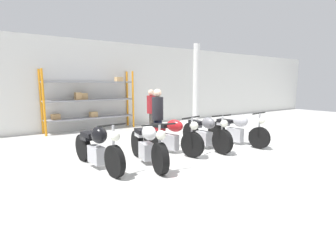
{
  "coord_description": "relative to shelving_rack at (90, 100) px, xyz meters",
  "views": [
    {
      "loc": [
        -4.06,
        -5.46,
        1.84
      ],
      "look_at": [
        0.0,
        0.4,
        0.7
      ],
      "focal_mm": 28.0,
      "sensor_mm": 36.0,
      "label": 1
    }
  ],
  "objects": [
    {
      "name": "ground_plane",
      "position": [
        0.68,
        -4.89,
        -1.21
      ],
      "size": [
        30.0,
        30.0,
        0.0
      ],
      "primitive_type": "plane",
      "color": "silver"
    },
    {
      "name": "back_wall",
      "position": [
        0.68,
        0.36,
        0.59
      ],
      "size": [
        30.0,
        0.08,
        3.6
      ],
      "color": "silver",
      "rests_on": "ground_plane"
    },
    {
      "name": "shelving_rack",
      "position": [
        0.0,
        0.0,
        0.0
      ],
      "size": [
        3.59,
        0.63,
        2.38
      ],
      "color": "orange",
      "rests_on": "ground_plane"
    },
    {
      "name": "support_pillar",
      "position": [
        4.45,
        -1.28,
        0.59
      ],
      "size": [
        0.28,
        0.28,
        3.6
      ],
      "color": "silver",
      "rests_on": "ground_plane"
    },
    {
      "name": "motorcycle_black",
      "position": [
        -1.47,
        -4.88,
        -0.74
      ],
      "size": [
        0.61,
        2.17,
        1.07
      ],
      "rotation": [
        0.0,
        0.0,
        -1.46
      ],
      "color": "black",
      "rests_on": "ground_plane"
    },
    {
      "name": "motorcycle_white",
      "position": [
        -0.41,
        -5.24,
        -0.75
      ],
      "size": [
        0.76,
        2.18,
        1.05
      ],
      "rotation": [
        0.0,
        0.0,
        -1.75
      ],
      "color": "black",
      "rests_on": "ground_plane"
    },
    {
      "name": "motorcycle_red",
      "position": [
        0.63,
        -4.74,
        -0.74
      ],
      "size": [
        0.82,
        2.02,
        1.04
      ],
      "rotation": [
        0.0,
        0.0,
        -1.32
      ],
      "color": "black",
      "rests_on": "ground_plane"
    },
    {
      "name": "motorcycle_grey",
      "position": [
        1.71,
        -4.9,
        -0.76
      ],
      "size": [
        0.65,
        2.05,
        1.04
      ],
      "rotation": [
        0.0,
        0.0,
        -1.62
      ],
      "color": "black",
      "rests_on": "ground_plane"
    },
    {
      "name": "motorcycle_silver",
      "position": [
        2.88,
        -5.03,
        -0.75
      ],
      "size": [
        0.67,
        2.15,
        1.04
      ],
      "rotation": [
        0.0,
        0.0,
        -1.44
      ],
      "color": "black",
      "rests_on": "ground_plane"
    },
    {
      "name": "person_browsing",
      "position": [
        0.62,
        -4.06,
        -0.2
      ],
      "size": [
        0.34,
        0.34,
        1.71
      ],
      "rotation": [
        0.0,
        0.0,
        3.21
      ],
      "color": "#1E2338",
      "rests_on": "ground_plane"
    },
    {
      "name": "person_near_rack",
      "position": [
        1.47,
        -2.29,
        -0.24
      ],
      "size": [
        0.41,
        0.41,
        1.66
      ],
      "rotation": [
        0.0,
        0.0,
        2.78
      ],
      "color": "#38332D",
      "rests_on": "ground_plane"
    },
    {
      "name": "toolbox",
      "position": [
        3.88,
        -5.01,
        -1.07
      ],
      "size": [
        0.44,
        0.26,
        0.28
      ],
      "color": "black",
      "rests_on": "ground_plane"
    }
  ]
}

